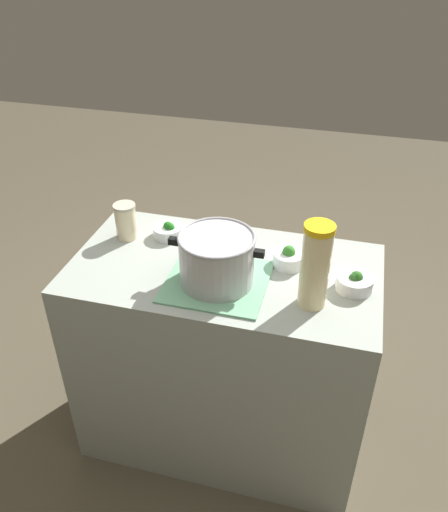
# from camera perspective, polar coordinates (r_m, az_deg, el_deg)

# --- Properties ---
(ground_plane) EXTENTS (8.00, 8.00, 0.00)m
(ground_plane) POSITION_cam_1_polar(r_m,az_deg,el_deg) (2.55, -0.00, -18.18)
(ground_plane) COLOR brown
(counter_slab) EXTENTS (1.14, 0.62, 0.91)m
(counter_slab) POSITION_cam_1_polar(r_m,az_deg,el_deg) (2.21, -0.00, -10.92)
(counter_slab) COLOR #959F94
(counter_slab) RESTS_ON ground_plane
(dish_cloth) EXTENTS (0.35, 0.34, 0.01)m
(dish_cloth) POSITION_cam_1_polar(r_m,az_deg,el_deg) (1.84, -0.88, -2.78)
(dish_cloth) COLOR #70AD85
(dish_cloth) RESTS_ON counter_slab
(cooking_pot) EXTENTS (0.34, 0.27, 0.18)m
(cooking_pot) POSITION_cam_1_polar(r_m,az_deg,el_deg) (1.78, -0.91, -0.21)
(cooking_pot) COLOR #B7B7BC
(cooking_pot) RESTS_ON dish_cloth
(lemonade_pitcher) EXTENTS (0.10, 0.10, 0.30)m
(lemonade_pitcher) POSITION_cam_1_polar(r_m,az_deg,el_deg) (1.68, 9.97, -1.08)
(lemonade_pitcher) COLOR beige
(lemonade_pitcher) RESTS_ON counter_slab
(mason_jar) EXTENTS (0.09, 0.09, 0.15)m
(mason_jar) POSITION_cam_1_polar(r_m,az_deg,el_deg) (2.09, -10.71, 3.79)
(mason_jar) COLOR beige
(mason_jar) RESTS_ON counter_slab
(broccoli_bowl_front) EXTENTS (0.13, 0.13, 0.07)m
(broccoli_bowl_front) POSITION_cam_1_polar(r_m,az_deg,el_deg) (1.85, 14.13, -2.80)
(broccoli_bowl_front) COLOR silver
(broccoli_bowl_front) RESTS_ON counter_slab
(broccoli_bowl_center) EXTENTS (0.11, 0.11, 0.08)m
(broccoli_bowl_center) POSITION_cam_1_polar(r_m,az_deg,el_deg) (1.92, 7.09, -0.21)
(broccoli_bowl_center) COLOR silver
(broccoli_bowl_center) RESTS_ON counter_slab
(broccoli_bowl_back) EXTENTS (0.12, 0.12, 0.07)m
(broccoli_bowl_back) POSITION_cam_1_polar(r_m,az_deg,el_deg) (2.09, -6.16, 2.77)
(broccoli_bowl_back) COLOR silver
(broccoli_bowl_back) RESTS_ON counter_slab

